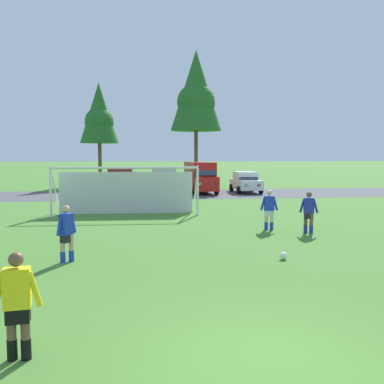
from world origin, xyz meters
name	(u,v)px	position (x,y,z in m)	size (l,w,h in m)	color
ground_plane	(174,217)	(0.00, 15.00, 0.00)	(400.00, 400.00, 0.00)	#477A2D
parking_lot_strip	(159,194)	(0.00, 27.47, 0.00)	(52.00, 8.40, 0.01)	#4C4C51
soccer_ball	(283,256)	(2.40, 5.92, 0.11)	(0.22, 0.22, 0.22)	white
soccer_goal	(126,189)	(-2.34, 16.40, 1.29)	(7.49, 2.24, 2.57)	white
referee	(18,306)	(-3.67, 0.55, 0.82)	(0.74, 0.28, 1.64)	brown
player_striker_near	(67,234)	(-3.86, 6.48, 0.82)	(0.52, 0.63, 1.64)	tan
player_midfield_center	(269,210)	(3.56, 10.83, 0.82)	(0.73, 0.26, 1.64)	beige
player_defender_far	(309,212)	(4.87, 9.90, 0.82)	(0.71, 0.35, 1.64)	brown
parked_car_slot_far_left	(121,181)	(-2.93, 26.68, 1.11)	(2.19, 4.63, 2.16)	maroon
parked_car_slot_left	(163,180)	(0.39, 27.79, 1.11)	(2.18, 4.62, 2.16)	#B2B2BC
parked_car_slot_center_left	(200,177)	(3.38, 28.12, 1.34)	(2.46, 4.93, 2.52)	red
parked_car_slot_center	(246,182)	(7.21, 28.13, 0.88)	(2.04, 4.20, 1.72)	silver
tree_left_edge	(99,115)	(-5.36, 38.44, 7.14)	(3.89, 3.89, 10.39)	brown
tree_mid_left	(196,93)	(4.11, 35.30, 9.05)	(4.93, 4.93, 13.15)	brown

